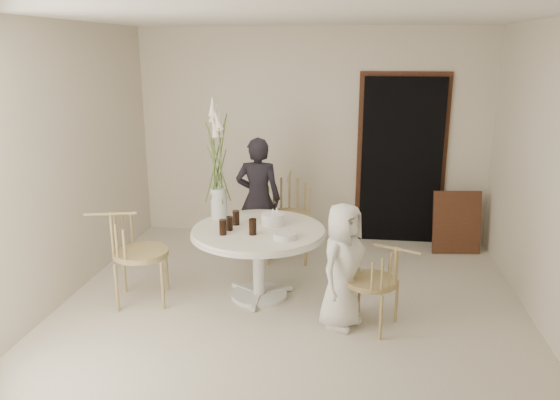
# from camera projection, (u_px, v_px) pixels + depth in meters

# --- Properties ---
(ground) EXTENTS (4.50, 4.50, 0.00)m
(ground) POSITION_uv_depth(u_px,v_px,m) (291.00, 310.00, 5.26)
(ground) COLOR beige
(ground) RESTS_ON ground
(room_shell) EXTENTS (4.50, 4.50, 4.50)m
(room_shell) POSITION_uv_depth(u_px,v_px,m) (292.00, 144.00, 4.82)
(room_shell) COLOR white
(room_shell) RESTS_ON ground
(doorway) EXTENTS (1.00, 0.10, 2.10)m
(doorway) POSITION_uv_depth(u_px,v_px,m) (401.00, 161.00, 6.91)
(doorway) COLOR black
(doorway) RESTS_ON ground
(door_trim) EXTENTS (1.12, 0.03, 2.22)m
(door_trim) POSITION_uv_depth(u_px,v_px,m) (401.00, 156.00, 6.93)
(door_trim) COLOR #51321B
(door_trim) RESTS_ON ground
(table) EXTENTS (1.33, 1.33, 0.73)m
(table) POSITION_uv_depth(u_px,v_px,m) (259.00, 239.00, 5.37)
(table) COLOR silver
(table) RESTS_ON ground
(picture_frame) EXTENTS (0.59, 0.24, 0.77)m
(picture_frame) POSITION_uv_depth(u_px,v_px,m) (457.00, 222.00, 6.65)
(picture_frame) COLOR #51321B
(picture_frame) RESTS_ON ground
(chair_far) EXTENTS (0.56, 0.60, 0.97)m
(chair_far) POSITION_uv_depth(u_px,v_px,m) (289.00, 205.00, 6.52)
(chair_far) COLOR #A28B58
(chair_far) RESTS_ON ground
(chair_right) EXTENTS (0.58, 0.57, 0.80)m
(chair_right) POSITION_uv_depth(u_px,v_px,m) (383.00, 275.00, 4.77)
(chair_right) COLOR #A28B58
(chair_right) RESTS_ON ground
(chair_left) EXTENTS (0.63, 0.60, 0.93)m
(chair_left) POSITION_uv_depth(u_px,v_px,m) (126.00, 244.00, 5.29)
(chair_left) COLOR #A28B58
(chair_left) RESTS_ON ground
(girl) EXTENTS (0.53, 0.35, 1.46)m
(girl) POSITION_uv_depth(u_px,v_px,m) (258.00, 199.00, 6.40)
(girl) COLOR black
(girl) RESTS_ON ground
(boy) EXTENTS (0.59, 0.67, 1.15)m
(boy) POSITION_uv_depth(u_px,v_px,m) (343.00, 266.00, 4.83)
(boy) COLOR white
(boy) RESTS_ON ground
(birthday_cake) EXTENTS (0.23, 0.23, 0.16)m
(birthday_cake) POSITION_uv_depth(u_px,v_px,m) (273.00, 219.00, 5.44)
(birthday_cake) COLOR white
(birthday_cake) RESTS_ON table
(cola_tumbler_a) EXTENTS (0.08, 0.08, 0.15)m
(cola_tumbler_a) POSITION_uv_depth(u_px,v_px,m) (223.00, 227.00, 5.14)
(cola_tumbler_a) COLOR black
(cola_tumbler_a) RESTS_ON table
(cola_tumbler_b) EXTENTS (0.08, 0.08, 0.15)m
(cola_tumbler_b) POSITION_uv_depth(u_px,v_px,m) (253.00, 227.00, 5.15)
(cola_tumbler_b) COLOR black
(cola_tumbler_b) RESTS_ON table
(cola_tumbler_c) EXTENTS (0.06, 0.06, 0.14)m
(cola_tumbler_c) POSITION_uv_depth(u_px,v_px,m) (230.00, 223.00, 5.27)
(cola_tumbler_c) COLOR black
(cola_tumbler_c) RESTS_ON table
(cola_tumbler_d) EXTENTS (0.08, 0.08, 0.15)m
(cola_tumbler_d) POSITION_uv_depth(u_px,v_px,m) (236.00, 218.00, 5.43)
(cola_tumbler_d) COLOR black
(cola_tumbler_d) RESTS_ON table
(plate_stack) EXTENTS (0.23, 0.23, 0.06)m
(plate_stack) POSITION_uv_depth(u_px,v_px,m) (285.00, 236.00, 5.05)
(plate_stack) COLOR silver
(plate_stack) RESTS_ON table
(flower_vase) EXTENTS (0.17, 0.17, 1.26)m
(flower_vase) POSITION_uv_depth(u_px,v_px,m) (218.00, 165.00, 5.53)
(flower_vase) COLOR silver
(flower_vase) RESTS_ON table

